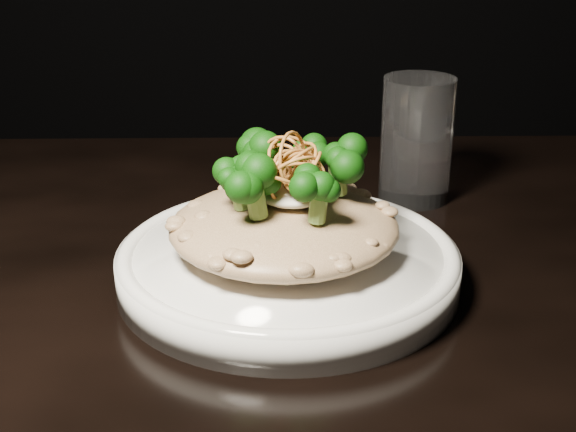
# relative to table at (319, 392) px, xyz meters

# --- Properties ---
(table) EXTENTS (1.10, 0.80, 0.75)m
(table) POSITION_rel_table_xyz_m (0.00, 0.00, 0.00)
(table) COLOR black
(table) RESTS_ON ground
(plate) EXTENTS (0.26, 0.26, 0.03)m
(plate) POSITION_rel_table_xyz_m (-0.02, 0.03, 0.10)
(plate) COLOR white
(plate) RESTS_ON table
(risotto) EXTENTS (0.17, 0.17, 0.04)m
(risotto) POSITION_rel_table_xyz_m (-0.03, 0.03, 0.13)
(risotto) COLOR brown
(risotto) RESTS_ON plate
(broccoli) EXTENTS (0.12, 0.12, 0.04)m
(broccoli) POSITION_rel_table_xyz_m (-0.02, 0.03, 0.17)
(broccoli) COLOR black
(broccoli) RESTS_ON risotto
(cheese) EXTENTS (0.05, 0.05, 0.01)m
(cheese) POSITION_rel_table_xyz_m (-0.02, 0.03, 0.16)
(cheese) COLOR white
(cheese) RESTS_ON risotto
(shallots) EXTENTS (0.05, 0.05, 0.03)m
(shallots) POSITION_rel_table_xyz_m (-0.02, 0.03, 0.18)
(shallots) COLOR brown
(shallots) RESTS_ON cheese
(drinking_glass) EXTENTS (0.08, 0.08, 0.12)m
(drinking_glass) POSITION_rel_table_xyz_m (0.10, 0.20, 0.14)
(drinking_glass) COLOR white
(drinking_glass) RESTS_ON table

